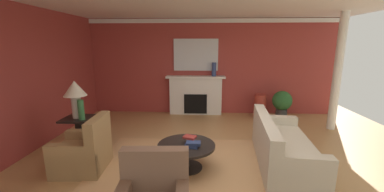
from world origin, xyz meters
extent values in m
plane|color=tan|center=(0.00, 0.00, 0.00)|extent=(9.43, 9.43, 0.00)
cube|color=#9E3833|center=(0.00, 3.34, 1.45)|extent=(7.85, 0.12, 2.91)
cube|color=#9E3833|center=(-3.69, 0.30, 1.45)|extent=(0.12, 7.15, 2.91)
cube|color=white|center=(0.00, 3.26, 2.83)|extent=(7.85, 0.08, 0.12)
cube|color=tan|center=(-0.45, -0.27, 0.01)|extent=(3.27, 2.58, 0.01)
cube|color=white|center=(-0.39, 3.13, 0.57)|extent=(1.60, 0.25, 1.14)
cube|color=black|center=(-0.39, 3.11, 0.35)|extent=(0.70, 0.26, 0.60)
cube|color=white|center=(-0.39, 3.10, 1.17)|extent=(1.80, 0.35, 0.06)
cube|color=silver|center=(-0.39, 3.25, 1.83)|extent=(1.35, 0.04, 0.96)
cube|color=beige|center=(1.31, -0.02, 0.23)|extent=(1.11, 2.18, 0.45)
cube|color=beige|center=(0.96, 0.01, 0.65)|extent=(0.41, 2.11, 0.40)
cube|color=beige|center=(1.21, -0.97, 0.31)|extent=(0.92, 0.29, 0.62)
cube|color=beige|center=(1.40, 0.92, 0.31)|extent=(0.92, 0.29, 0.62)
cube|color=#9E7A4C|center=(-2.26, -0.38, 0.22)|extent=(0.84, 0.84, 0.44)
cube|color=#9E7A4C|center=(-1.94, -0.36, 0.70)|extent=(0.20, 0.81, 0.51)
cube|color=#9E7A4C|center=(-2.28, -0.05, 0.30)|extent=(0.81, 0.18, 0.60)
cube|color=#9E7A4C|center=(-2.25, -0.71, 0.30)|extent=(0.81, 0.18, 0.60)
cube|color=brown|center=(-0.74, -1.55, 0.70)|extent=(0.81, 0.21, 0.51)
cylinder|color=black|center=(-0.45, -0.27, 0.43)|extent=(1.00, 1.00, 0.04)
cylinder|color=black|center=(-0.45, -0.27, 0.21)|extent=(0.12, 0.12, 0.41)
cylinder|color=black|center=(-0.45, -0.27, 0.01)|extent=(0.56, 0.56, 0.03)
cube|color=black|center=(-2.69, 0.37, 0.68)|extent=(0.56, 0.56, 0.04)
cube|color=black|center=(-2.69, 0.37, 0.33)|extent=(0.10, 0.10, 0.66)
cube|color=black|center=(-2.69, 0.37, 0.02)|extent=(0.45, 0.45, 0.04)
cylinder|color=beige|center=(-2.69, 0.37, 0.92)|extent=(0.18, 0.18, 0.45)
cone|color=beige|center=(-2.69, 0.37, 1.30)|extent=(0.44, 0.44, 0.30)
cylinder|color=#9E3328|center=(1.53, 2.83, 0.35)|extent=(0.36, 0.36, 0.70)
cylinder|color=navy|center=(0.16, 3.08, 1.41)|extent=(0.13, 0.13, 0.41)
cylinder|color=#33703D|center=(-2.54, 0.25, 0.90)|extent=(0.12, 0.12, 0.39)
cube|color=navy|center=(-0.36, -0.37, 0.48)|extent=(0.24, 0.21, 0.05)
cube|color=navy|center=(-0.33, -0.39, 0.52)|extent=(0.24, 0.15, 0.05)
cube|color=maroon|center=(-0.40, -0.22, 0.56)|extent=(0.25, 0.22, 0.04)
cylinder|color=#333333|center=(2.13, 2.71, 0.15)|extent=(0.32, 0.32, 0.30)
sphere|color=#28602D|center=(2.13, 2.71, 0.55)|extent=(0.56, 0.56, 0.56)
cylinder|color=white|center=(3.15, 1.92, 1.45)|extent=(0.20, 0.20, 2.91)
camera|label=1|loc=(-0.18, -4.11, 2.14)|focal=22.31mm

